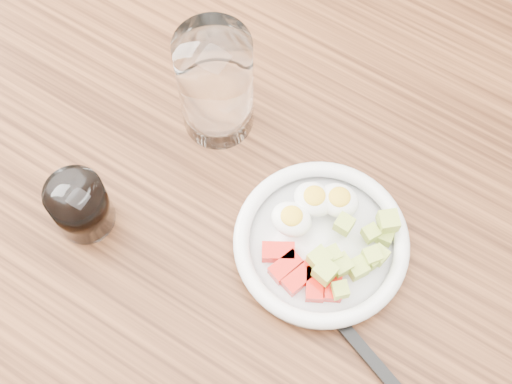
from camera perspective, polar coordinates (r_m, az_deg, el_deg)
ground at (r=1.59m, az=0.12°, el=-12.10°), size 4.00×4.00×0.00m
dining_table at (r=0.95m, az=0.19°, el=-3.94°), size 1.50×0.90×0.77m
bowl at (r=0.82m, az=5.26°, el=-3.92°), size 0.20×0.20×0.05m
fork at (r=0.81m, az=10.21°, el=-14.18°), size 0.20×0.08×0.01m
water_glass at (r=0.84m, az=-3.25°, el=8.52°), size 0.09×0.09×0.16m
coffee_glass at (r=0.84m, az=-13.87°, el=-1.10°), size 0.07×0.07×0.08m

